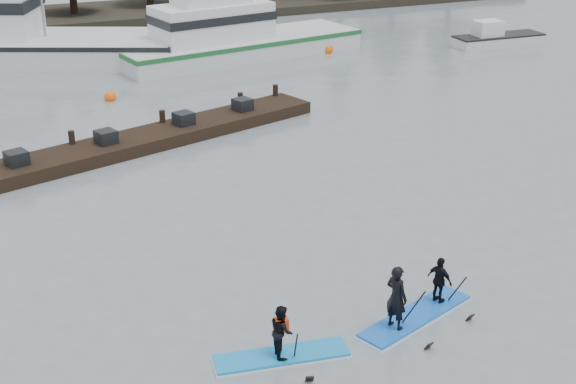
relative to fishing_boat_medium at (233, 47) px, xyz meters
name	(u,v)px	position (x,y,z in m)	size (l,w,h in m)	color
ground	(386,320)	(-6.04, -27.48, -0.60)	(160.00, 160.00, 0.00)	slate
far_shore	(78,17)	(-6.04, 14.52, -0.30)	(70.00, 8.00, 0.60)	#2D281E
treeline	(79,21)	(-6.04, 14.52, -0.60)	(60.00, 4.00, 8.00)	black
fishing_boat_medium	(233,47)	(0.00, 0.00, 0.00)	(14.60, 6.46, 8.45)	silver
skiff	(498,40)	(15.62, -3.36, -0.28)	(5.51, 1.65, 0.64)	silver
floating_dock	(152,138)	(-7.93, -12.48, -0.35)	(15.01, 2.00, 0.50)	black
buoy_c	(328,53)	(5.44, -0.96, -0.60)	(0.62, 0.62, 0.62)	#FF630C
buoy_b	(111,100)	(-8.15, -5.67, -0.60)	(0.56, 0.56, 0.56)	#FF630C
paddleboard_solo	(282,341)	(-9.02, -27.94, -0.13)	(3.13, 1.29, 1.83)	#1789D8
paddleboard_duo	(415,299)	(-5.40, -27.72, -0.03)	(3.51, 1.92, 2.21)	blue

